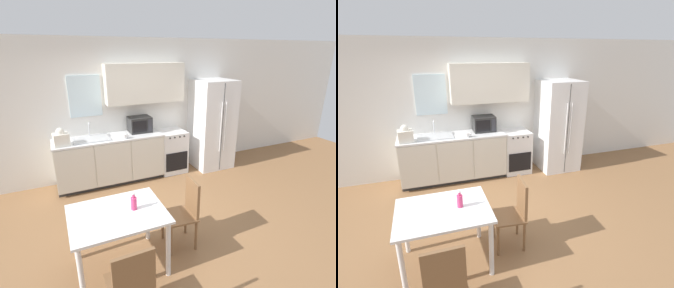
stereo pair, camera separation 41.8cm
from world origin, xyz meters
The scene contains 13 objects.
ground_plane centered at (0.00, 0.00, 0.00)m, with size 12.00×12.00×0.00m, color olive.
wall_back centered at (0.07, 1.91, 1.43)m, with size 12.00×0.38×2.70m.
kitchen_counter centered at (-0.32, 1.61, 0.47)m, with size 2.03×0.63×0.93m.
oven_range centered at (0.98, 1.61, 0.44)m, with size 0.56×0.61×0.89m.
refrigerator centered at (1.91, 1.52, 0.95)m, with size 0.80×0.81×1.90m.
kitchen_sink centered at (-0.64, 1.61, 0.94)m, with size 0.65×0.45×0.28m.
microwave centered at (0.33, 1.71, 1.08)m, with size 0.43×0.35×0.30m.
coffee_mug centered at (-0.06, 1.40, 0.97)m, with size 0.13×0.09×0.09m.
grocery_bag_0 centered at (-1.15, 1.47, 1.06)m, with size 0.28×0.24×0.32m.
dining_table centered at (-0.71, -0.62, 0.64)m, with size 1.06×0.81×0.75m.
dining_chair_near centered at (-0.79, -1.40, 0.54)m, with size 0.40×0.40×0.93m.
dining_chair_side centered at (0.19, -0.55, 0.54)m, with size 0.43×0.43×0.93m.
drink_bottle centered at (-0.52, -0.62, 0.84)m, with size 0.07×0.07×0.21m.
Camera 1 is at (-1.21, -3.12, 2.45)m, focal length 28.00 mm.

